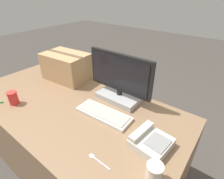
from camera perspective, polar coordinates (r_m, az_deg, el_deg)
The scene contains 9 objects.
ground_plane at distance 1.91m, azimuth -10.79°, elevation -22.26°, with size 12.00×12.00×0.00m, color #47423D.
office_desk at distance 1.64m, azimuth -12.02°, elevation -14.66°, with size 1.80×0.90×0.71m.
monitor at distance 1.35m, azimuth 2.48°, elevation 2.35°, with size 0.54×0.21×0.38m.
keyboard at distance 1.25m, azimuth -2.74°, elevation -7.89°, with size 0.41×0.17×0.03m.
desk_phone at distance 1.06m, azimuth 12.41°, elevation -16.29°, with size 0.22×0.22×0.08m.
paper_cup_left at distance 1.54m, azimuth -29.59°, elevation -2.39°, with size 0.07×0.07×0.11m.
paper_cup_right at distance 0.91m, azimuth 13.56°, elevation -25.04°, with size 0.08×0.08×0.11m.
spoon at distance 1.00m, azimuth -5.32°, elevation -21.62°, with size 0.15×0.03×0.00m.
cardboard_box at distance 1.75m, azimuth -14.68°, elevation 7.34°, with size 0.45×0.32×0.26m.
Camera 1 is at (0.95, -0.69, 1.51)m, focal length 28.00 mm.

